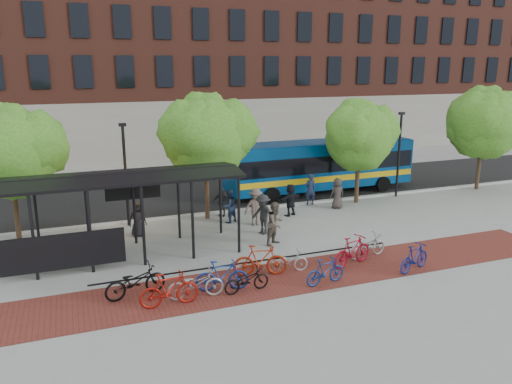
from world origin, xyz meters
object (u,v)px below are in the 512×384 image
object	(u,v)px
bike_6	(287,262)
pedestrian_6	(337,193)
bike_7	(325,271)
bike_2	(196,284)
lamp_post_left	(125,172)
bike_10	(367,246)
tree_b	(207,134)
pedestrian_3	(256,207)
bike_9	(352,251)
pedestrian_2	(229,206)
lamp_post_right	(399,152)
pedestrian_4	(222,202)
tree_c	(360,133)
pedestrian_0	(137,219)
tree_a	(11,148)
bike_0	(135,281)
bus	(320,163)
bike_3	(222,276)
tree_d	(485,120)
bike_5	(260,260)
bus_shelter	(108,188)
pedestrian_9	(263,214)
bike_1	(169,289)
bike_11	(414,258)
pedestrian_8	(276,223)
bike_4	(247,280)
pedestrian_7	(310,189)
pedestrian_5	(290,200)

from	to	relation	value
bike_6	pedestrian_6	bearing A→B (deg)	-35.81
bike_7	bike_2	bearing A→B (deg)	75.22
lamp_post_left	bike_10	distance (m)	12.05
bike_2	pedestrian_6	bearing A→B (deg)	-48.79
tree_b	pedestrian_3	world-z (taller)	tree_b
bike_9	pedestrian_2	distance (m)	7.66
lamp_post_right	pedestrian_4	bearing A→B (deg)	-179.48
tree_c	pedestrian_3	distance (m)	8.01
tree_c	pedestrian_0	size ratio (longest dim) A/B	3.57
tree_a	bike_2	size ratio (longest dim) A/B	3.14
bike_0	bus	bearing A→B (deg)	-62.02
bus	bike_2	distance (m)	15.95
bike_7	pedestrian_3	world-z (taller)	pedestrian_3
bike_3	bike_7	distance (m)	3.79
tree_d	bike_5	bearing A→B (deg)	-156.74
lamp_post_left	bus_shelter	bearing A→B (deg)	-105.53
pedestrian_0	pedestrian_6	world-z (taller)	pedestrian_6
pedestrian_6	pedestrian_9	bearing A→B (deg)	23.62
bike_1	bike_11	size ratio (longest dim) A/B	1.10
bike_9	pedestrian_9	xyz separation A→B (m)	(-1.94, 4.86, 0.35)
bike_1	bus	bearing A→B (deg)	-44.90
bike_0	pedestrian_2	xyz separation A→B (m)	(5.60, 6.84, 0.30)
pedestrian_0	pedestrian_8	xyz separation A→B (m)	(5.62, -3.29, 0.15)
pedestrian_6	pedestrian_8	world-z (taller)	pedestrian_8
bike_1	bike_4	bearing A→B (deg)	-87.67
tree_b	pedestrian_7	distance (m)	7.10
bike_9	bike_11	world-z (taller)	bike_9
lamp_post_left	pedestrian_4	size ratio (longest dim) A/B	3.35
bike_4	bike_10	bearing A→B (deg)	-82.85
bike_4	bike_11	bearing A→B (deg)	-100.35
bus_shelter	tree_d	world-z (taller)	tree_d
lamp_post_left	tree_d	bearing A→B (deg)	-0.65
bike_0	pedestrian_6	bearing A→B (deg)	-71.22
bike_4	pedestrian_6	xyz separation A→B (m)	(8.30, 8.19, 0.42)
tree_c	bike_3	bearing A→B (deg)	-141.79
bike_0	pedestrian_3	distance (m)	8.98
tree_b	bus	bearing A→B (deg)	19.43
lamp_post_right	pedestrian_6	bearing A→B (deg)	-167.87
tree_d	bike_9	size ratio (longest dim) A/B	3.19
tree_b	bike_2	xyz separation A→B (m)	(-2.89, -8.77, -3.94)
bike_6	bike_2	bearing A→B (deg)	108.42
bike_7	pedestrian_5	xyz separation A→B (m)	(2.36, 8.28, 0.37)
bus	pedestrian_8	distance (m)	9.92
lamp_post_left	tree_b	bearing A→B (deg)	-3.50
bike_0	bike_1	xyz separation A→B (m)	(0.96, -1.12, 0.03)
bike_5	pedestrian_9	world-z (taller)	pedestrian_9
bike_3	pedestrian_0	distance (m)	7.28
bike_5	bus_shelter	bearing A→B (deg)	66.97
tree_a	pedestrian_8	bearing A→B (deg)	-24.28
pedestrian_4	bike_3	bearing A→B (deg)	-76.86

